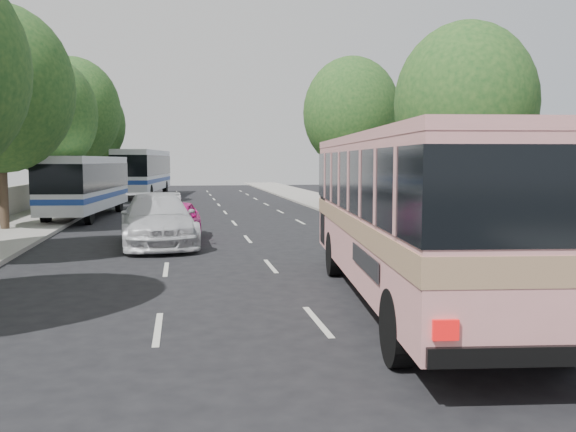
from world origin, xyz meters
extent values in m
plane|color=black|center=(0.00, 0.00, 0.00)|extent=(120.00, 120.00, 0.00)
cube|color=#9E998E|center=(-8.50, 20.00, 0.07)|extent=(4.00, 90.00, 0.15)
cube|color=#9E998E|center=(8.50, 20.00, 0.06)|extent=(4.00, 90.00, 0.12)
cube|color=#9E998E|center=(-10.30, 20.00, 0.90)|extent=(0.30, 90.00, 1.50)
cylinder|color=#38281E|center=(-8.70, 14.00, 1.90)|extent=(0.36, 0.36, 3.80)
sphere|color=#18441A|center=(-8.30, 13.70, 7.10)|extent=(3.90, 3.90, 3.90)
cylinder|color=#38281E|center=(-8.60, 22.00, 1.75)|extent=(0.36, 0.36, 3.50)
ellipsoid|color=#18441A|center=(-8.60, 22.00, 5.43)|extent=(5.52, 5.52, 6.35)
sphere|color=#18441A|center=(-8.20, 21.70, 6.53)|extent=(3.59, 3.59, 3.59)
cylinder|color=#38281E|center=(-8.50, 30.00, 2.00)|extent=(0.36, 0.36, 3.99)
ellipsoid|color=#18441A|center=(-8.50, 30.00, 6.20)|extent=(6.30, 6.30, 7.24)
sphere|color=#18441A|center=(-8.10, 29.70, 7.46)|extent=(4.09, 4.09, 4.09)
cylinder|color=#38281E|center=(-8.70, 38.00, 1.86)|extent=(0.36, 0.36, 3.72)
ellipsoid|color=#18441A|center=(-8.70, 38.00, 5.78)|extent=(5.88, 5.88, 6.76)
sphere|color=#18441A|center=(-8.30, 37.70, 6.96)|extent=(3.82, 3.82, 3.82)
cylinder|color=#38281E|center=(8.70, 8.00, 1.61)|extent=(0.36, 0.36, 3.23)
ellipsoid|color=#18441A|center=(8.70, 8.00, 5.01)|extent=(5.10, 5.10, 5.87)
sphere|color=#18441A|center=(9.10, 7.70, 6.04)|extent=(3.32, 3.31, 3.31)
cylinder|color=#38281E|center=(9.00, 24.00, 1.90)|extent=(0.36, 0.36, 3.80)
ellipsoid|color=#18441A|center=(9.00, 24.00, 5.90)|extent=(6.00, 6.00, 6.90)
sphere|color=#18441A|center=(9.40, 23.70, 7.10)|extent=(3.90, 3.90, 3.90)
cube|color=pink|center=(3.25, -1.05, 2.03)|extent=(4.00, 11.17, 2.93)
cube|color=#9E7A59|center=(3.25, -1.05, 1.69)|extent=(4.04, 11.19, 0.38)
cube|color=black|center=(3.25, -1.05, 2.57)|extent=(4.05, 11.20, 1.20)
cube|color=pink|center=(3.25, -1.05, 3.41)|extent=(4.02, 11.19, 0.17)
cylinder|color=black|center=(2.43, 2.35, 0.57)|extent=(0.46, 1.17, 1.14)
cylinder|color=black|center=(4.84, 2.07, 0.57)|extent=(0.46, 1.17, 1.14)
cylinder|color=black|center=(1.61, -4.59, 0.57)|extent=(0.46, 1.17, 1.14)
cylinder|color=black|center=(4.02, -4.88, 0.57)|extent=(0.46, 1.17, 1.14)
imported|color=#FF16A1|center=(-1.75, 9.94, 0.75)|extent=(2.31, 4.61, 1.51)
imported|color=silver|center=(-2.29, 9.01, 0.89)|extent=(3.04, 6.32, 1.77)
cube|color=silver|center=(-6.30, 20.22, 1.83)|extent=(3.24, 10.74, 2.69)
cube|color=black|center=(-6.30, 20.22, 2.16)|extent=(3.29, 10.77, 1.32)
cube|color=navy|center=(-6.30, 20.22, 1.15)|extent=(3.28, 10.76, 0.26)
cube|color=silver|center=(-6.30, 20.22, 3.11)|extent=(3.26, 10.76, 0.12)
cylinder|color=black|center=(-6.95, 23.65, 0.48)|extent=(0.37, 0.99, 0.97)
cylinder|color=black|center=(-5.01, 23.46, 0.48)|extent=(0.37, 0.99, 0.97)
cylinder|color=black|center=(-7.62, 16.63, 0.48)|extent=(0.37, 0.99, 0.97)
cylinder|color=black|center=(-5.68, 16.45, 0.48)|extent=(0.37, 0.99, 0.97)
cube|color=silver|center=(-4.50, 38.70, 2.18)|extent=(4.07, 12.84, 3.21)
cube|color=black|center=(-4.50, 38.70, 2.58)|extent=(4.13, 12.88, 1.58)
cube|color=navy|center=(-4.50, 38.70, 1.37)|extent=(4.11, 12.87, 0.32)
cube|color=silver|center=(-4.50, 38.70, 3.71)|extent=(4.09, 12.87, 0.15)
cylinder|color=black|center=(-5.24, 42.81, 0.58)|extent=(0.46, 1.19, 1.16)
cylinder|color=black|center=(-2.87, 42.54, 0.58)|extent=(0.46, 1.19, 1.16)
cylinder|color=black|center=(-6.18, 34.45, 0.58)|extent=(0.46, 1.19, 1.16)
cylinder|color=black|center=(-3.81, 34.18, 0.58)|extent=(0.46, 1.19, 1.16)
cube|color=silver|center=(-1.75, 9.94, 1.60)|extent=(0.57, 0.25, 0.18)
camera|label=1|loc=(-1.45, -12.80, 2.98)|focal=38.00mm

